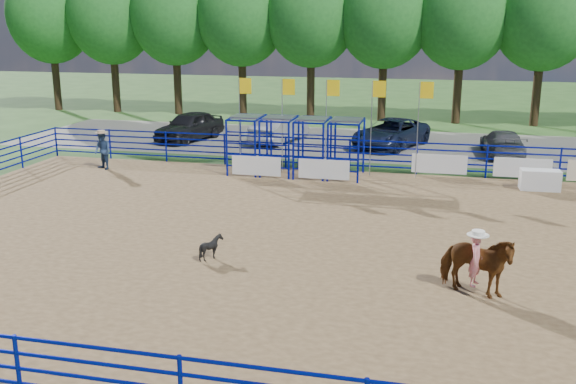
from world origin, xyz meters
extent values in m
plane|color=#386127|center=(0.00, 0.00, 0.00)|extent=(120.00, 120.00, 0.00)
cube|color=olive|center=(0.00, 0.00, 0.01)|extent=(30.00, 20.00, 0.02)
cube|color=gray|center=(0.00, 17.00, 0.01)|extent=(40.00, 10.00, 0.01)
cube|color=silver|center=(8.01, 8.37, 0.43)|extent=(1.57, 0.78, 0.82)
imported|color=brown|center=(4.93, -3.01, 0.83)|extent=(2.10, 1.46, 1.62)
imported|color=red|center=(4.93, -3.01, 1.62)|extent=(0.46, 0.57, 1.34)
cylinder|color=white|center=(4.93, -3.01, 2.32)|extent=(0.54, 0.54, 0.12)
imported|color=black|center=(-2.32, -2.14, 0.38)|extent=(0.77, 0.72, 0.73)
imported|color=navy|center=(-11.16, 7.74, 0.90)|extent=(1.07, 1.00, 1.75)
cylinder|color=tan|center=(-11.16, 7.74, 1.77)|extent=(0.56, 0.56, 0.11)
imported|color=black|center=(-10.08, 15.81, 0.84)|extent=(3.17, 5.20, 1.66)
imported|color=gray|center=(-4.88, 16.35, 0.78)|extent=(2.62, 4.90, 1.53)
imported|color=#161D37|center=(1.38, 16.29, 0.78)|extent=(4.44, 6.08, 1.54)
imported|color=#5A5A5C|center=(7.12, 15.33, 0.66)|extent=(2.12, 4.59, 1.30)
cube|color=white|center=(-3.80, 7.77, 0.55)|extent=(2.20, 0.04, 0.85)
cube|color=white|center=(-0.80, 7.77, 0.55)|extent=(2.20, 0.04, 0.85)
cube|color=white|center=(4.00, 9.96, 0.55)|extent=(2.40, 0.04, 0.85)
cube|color=white|center=(7.50, 9.96, 0.55)|extent=(2.40, 0.04, 0.85)
cylinder|color=#3F2B19|center=(-25.00, 26.00, 2.40)|extent=(0.56, 0.56, 4.80)
ellipsoid|color=#1F6221|center=(-25.00, 26.00, 7.56)|extent=(6.40, 6.40, 7.36)
cylinder|color=#3F2B19|center=(-20.00, 26.00, 2.40)|extent=(0.56, 0.56, 4.80)
ellipsoid|color=#1F6221|center=(-20.00, 26.00, 7.56)|extent=(6.40, 6.40, 7.36)
cylinder|color=#3F2B19|center=(-15.00, 26.00, 2.40)|extent=(0.56, 0.56, 4.80)
ellipsoid|color=#1F6221|center=(-15.00, 26.00, 7.56)|extent=(6.40, 6.40, 7.36)
cylinder|color=#3F2B19|center=(-10.00, 26.00, 2.40)|extent=(0.56, 0.56, 4.80)
ellipsoid|color=#1F6221|center=(-10.00, 26.00, 7.56)|extent=(6.40, 6.40, 7.36)
cylinder|color=#3F2B19|center=(-5.00, 26.00, 2.40)|extent=(0.56, 0.56, 4.80)
ellipsoid|color=#1F6221|center=(-5.00, 26.00, 7.56)|extent=(6.40, 6.40, 7.36)
cylinder|color=#3F2B19|center=(0.00, 26.00, 2.40)|extent=(0.56, 0.56, 4.80)
ellipsoid|color=#1F6221|center=(0.00, 26.00, 7.56)|extent=(6.40, 6.40, 7.36)
cylinder|color=#3F2B19|center=(5.00, 26.00, 2.40)|extent=(0.56, 0.56, 4.80)
ellipsoid|color=#1F6221|center=(5.00, 26.00, 7.56)|extent=(6.40, 6.40, 7.36)
cylinder|color=#3F2B19|center=(10.00, 26.00, 2.40)|extent=(0.56, 0.56, 4.80)
ellipsoid|color=#1F6221|center=(10.00, 26.00, 7.56)|extent=(6.40, 6.40, 7.36)
camera|label=1|loc=(3.79, -18.57, 6.65)|focal=40.00mm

